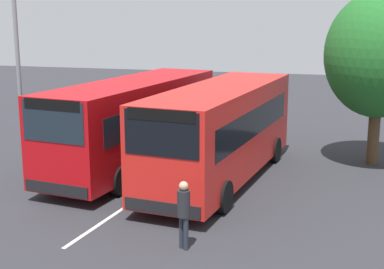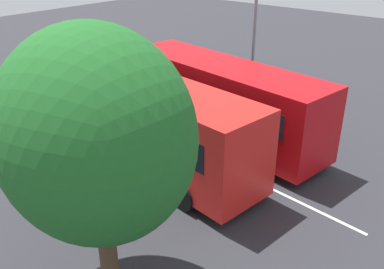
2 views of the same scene
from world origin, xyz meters
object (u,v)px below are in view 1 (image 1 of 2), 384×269
at_px(bus_center_left, 221,130).
at_px(pedestrian, 184,209).
at_px(bus_far_left, 134,121).
at_px(depot_tree, 379,55).
at_px(street_lamp, 23,31).

bearing_deg(bus_center_left, pedestrian, 10.59).
bearing_deg(pedestrian, bus_far_left, 63.53).
xyz_separation_m(bus_center_left, pedestrian, (5.90, 0.42, -0.78)).
bearing_deg(bus_center_left, depot_tree, 132.42).
bearing_deg(street_lamp, bus_center_left, -7.33).
distance_m(bus_far_left, pedestrian, 7.71).
relative_size(bus_center_left, pedestrian, 5.63).
xyz_separation_m(pedestrian, street_lamp, (-5.49, -7.69, 4.07)).
height_order(bus_far_left, bus_center_left, same).
relative_size(bus_center_left, depot_tree, 1.49).
bearing_deg(bus_far_left, depot_tree, 117.30).
bearing_deg(depot_tree, bus_far_left, -70.55).
relative_size(bus_far_left, street_lamp, 1.11).
height_order(bus_far_left, pedestrian, bus_far_left).
distance_m(bus_far_left, street_lamp, 5.13).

